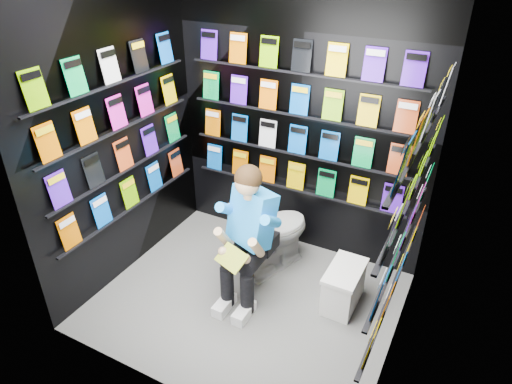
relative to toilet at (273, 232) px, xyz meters
The scene contains 13 objects.
floor 0.65m from the toilet, 87.60° to the right, with size 2.40×2.40×0.00m, color slate.
wall_back 1.04m from the toilet, 87.25° to the left, with size 2.40×0.04×2.60m, color black.
wall_front 1.80m from the toilet, 89.17° to the right, with size 2.40×0.04×2.60m, color black.
wall_left 1.59m from the toilet, 155.59° to the right, with size 0.04×2.00×2.60m, color black.
wall_right 1.63m from the toilet, 23.61° to the right, with size 0.04×2.00×2.60m, color black.
comics_back 1.03m from the toilet, 87.06° to the left, with size 2.10×0.06×1.37m, color #D06402, non-canonical shape.
comics_left 1.58m from the toilet, 155.03° to the right, with size 0.06×1.70×1.37m, color #D06402, non-canonical shape.
comics_right 1.61m from the toilet, 24.14° to the right, with size 0.06×1.70×1.37m, color #D06402, non-canonical shape.
toilet is the anchor object (origin of this frame).
longbox 0.80m from the toilet, 14.46° to the right, with size 0.24×0.44×0.33m, color silver.
longbox_lid 0.77m from the toilet, 14.46° to the right, with size 0.27×0.47×0.03m, color silver.
reader 0.54m from the toilet, 90.00° to the right, with size 0.49×0.71×1.31m, color #0C7CE5, non-canonical shape.
held_comic 0.76m from the toilet, 90.00° to the right, with size 0.25×0.01×0.17m, color green.
Camera 1 is at (1.43, -2.56, 2.74)m, focal length 32.00 mm.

